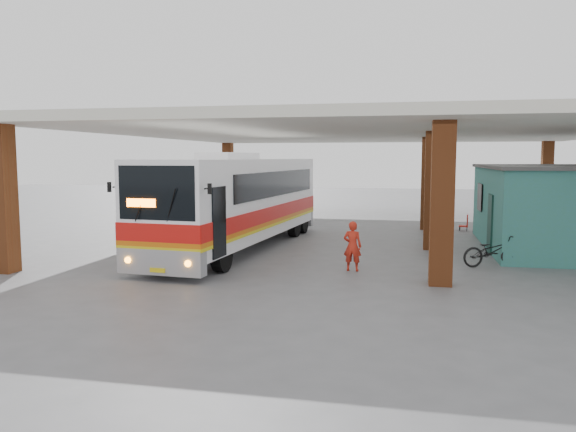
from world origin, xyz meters
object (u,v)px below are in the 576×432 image
(coach_bus, at_px, (240,201))
(pedestrian, at_px, (352,246))
(motorcycle, at_px, (492,251))
(red_chair, at_px, (465,223))

(coach_bus, distance_m, pedestrian, 5.67)
(motorcycle, bearing_deg, coach_bus, 57.58)
(coach_bus, relative_size, pedestrian, 8.23)
(coach_bus, xyz_separation_m, motorcycle, (8.69, -1.72, -1.27))
(coach_bus, bearing_deg, pedestrian, -31.42)
(coach_bus, distance_m, red_chair, 11.37)
(pedestrian, bearing_deg, red_chair, -108.08)
(motorcycle, height_order, red_chair, motorcycle)
(motorcycle, height_order, pedestrian, pedestrian)
(motorcycle, relative_size, pedestrian, 1.25)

